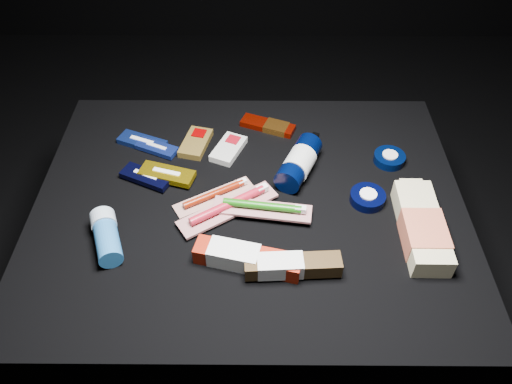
{
  "coord_description": "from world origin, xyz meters",
  "views": [
    {
      "loc": [
        0.02,
        -0.78,
        1.23
      ],
      "look_at": [
        0.01,
        0.01,
        0.42
      ],
      "focal_mm": 35.0,
      "sensor_mm": 36.0,
      "label": 1
    }
  ],
  "objects_px": {
    "toothpaste_carton_red": "(243,258)",
    "deodorant_stick": "(106,236)",
    "lotion_bottle": "(299,163)",
    "bodywash_bottle": "(422,228)"
  },
  "relations": [
    {
      "from": "lotion_bottle",
      "to": "deodorant_stick",
      "type": "distance_m",
      "value": 0.47
    },
    {
      "from": "bodywash_bottle",
      "to": "toothpaste_carton_red",
      "type": "distance_m",
      "value": 0.38
    },
    {
      "from": "bodywash_bottle",
      "to": "deodorant_stick",
      "type": "bearing_deg",
      "value": -177.19
    },
    {
      "from": "lotion_bottle",
      "to": "bodywash_bottle",
      "type": "distance_m",
      "value": 0.32
    },
    {
      "from": "deodorant_stick",
      "to": "toothpaste_carton_red",
      "type": "distance_m",
      "value": 0.29
    },
    {
      "from": "bodywash_bottle",
      "to": "deodorant_stick",
      "type": "xyz_separation_m",
      "value": [
        -0.66,
        -0.03,
        0.0
      ]
    },
    {
      "from": "toothpaste_carton_red",
      "to": "deodorant_stick",
      "type": "bearing_deg",
      "value": -176.55
    },
    {
      "from": "lotion_bottle",
      "to": "toothpaste_carton_red",
      "type": "xyz_separation_m",
      "value": [
        -0.13,
        -0.27,
        -0.01
      ]
    },
    {
      "from": "deodorant_stick",
      "to": "toothpaste_carton_red",
      "type": "bearing_deg",
      "value": -30.28
    },
    {
      "from": "bodywash_bottle",
      "to": "deodorant_stick",
      "type": "height_order",
      "value": "deodorant_stick"
    }
  ]
}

